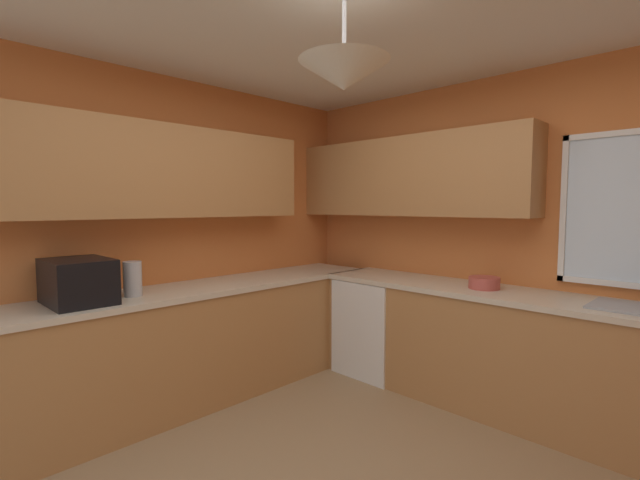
% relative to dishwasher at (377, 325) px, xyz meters
% --- Properties ---
extents(room_shell, '(4.06, 4.01, 2.64)m').
position_rel_dishwasher_xyz_m(room_shell, '(0.63, -1.09, 1.33)').
color(room_shell, '#D17238').
rests_on(room_shell, ground_plane).
extents(counter_run_left, '(0.65, 3.62, 0.91)m').
position_rel_dishwasher_xyz_m(counter_run_left, '(-0.66, -1.61, 0.02)').
color(counter_run_left, '#AD7542').
rests_on(counter_run_left, ground_plane).
extents(counter_run_back, '(3.15, 0.65, 0.91)m').
position_rel_dishwasher_xyz_m(counter_run_back, '(1.21, 0.03, 0.02)').
color(counter_run_back, '#AD7542').
rests_on(counter_run_back, ground_plane).
extents(dishwasher, '(0.60, 0.60, 0.86)m').
position_rel_dishwasher_xyz_m(dishwasher, '(0.00, 0.00, 0.00)').
color(dishwasher, white).
rests_on(dishwasher, ground_plane).
extents(microwave, '(0.48, 0.36, 0.29)m').
position_rel_dishwasher_xyz_m(microwave, '(-0.66, -2.32, 0.62)').
color(microwave, black).
rests_on(microwave, counter_run_left).
extents(kettle, '(0.12, 0.12, 0.24)m').
position_rel_dishwasher_xyz_m(kettle, '(-0.64, -1.98, 0.60)').
color(kettle, '#B7B7BC').
rests_on(kettle, counter_run_left).
extents(bowl, '(0.23, 0.23, 0.09)m').
position_rel_dishwasher_xyz_m(bowl, '(0.99, 0.03, 0.52)').
color(bowl, '#B74C42').
rests_on(bowl, counter_run_back).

